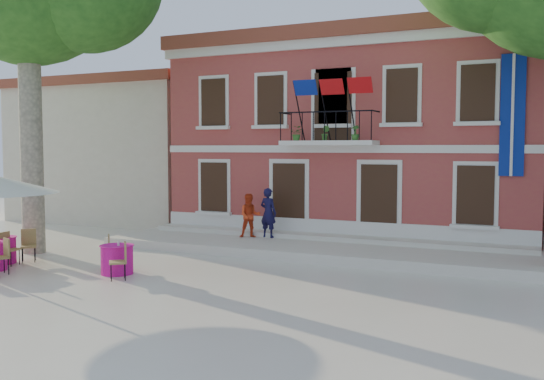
{
  "coord_description": "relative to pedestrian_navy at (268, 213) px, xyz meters",
  "views": [
    {
      "loc": [
        8.71,
        -13.35,
        3.34
      ],
      "look_at": [
        0.9,
        3.5,
        2.04
      ],
      "focal_mm": 40.0,
      "sensor_mm": 36.0,
      "label": 1
    }
  ],
  "objects": [
    {
      "name": "ground",
      "position": [
        -0.02,
        -5.1,
        -1.14
      ],
      "size": [
        90.0,
        90.0,
        0.0
      ],
      "primitive_type": "plane",
      "color": "beige",
      "rests_on": "ground"
    },
    {
      "name": "main_building",
      "position": [
        1.98,
        4.88,
        2.64
      ],
      "size": [
        13.5,
        9.59,
        7.5
      ],
      "color": "#A4463B",
      "rests_on": "ground"
    },
    {
      "name": "neighbor_west",
      "position": [
        -9.52,
        5.9,
        2.08
      ],
      "size": [
        9.4,
        9.4,
        6.4
      ],
      "color": "beige",
      "rests_on": "ground"
    },
    {
      "name": "terrace",
      "position": [
        1.98,
        -0.7,
        -0.99
      ],
      "size": [
        14.0,
        3.4,
        0.3
      ],
      "primitive_type": "cube",
      "color": "silver",
      "rests_on": "ground"
    },
    {
      "name": "pedestrian_navy",
      "position": [
        0.0,
        0.0,
        0.0
      ],
      "size": [
        0.68,
        0.51,
        1.68
      ],
      "primitive_type": "imported",
      "rotation": [
        0.0,
        0.0,
        2.96
      ],
      "color": "#131036",
      "rests_on": "terrace"
    },
    {
      "name": "pedestrian_orange",
      "position": [
        -0.56,
        -0.27,
        -0.1
      ],
      "size": [
        0.91,
        0.85,
        1.49
      ],
      "primitive_type": "imported",
      "rotation": [
        0.0,
        0.0,
        0.52
      ],
      "color": "red",
      "rests_on": "terrace"
    },
    {
      "name": "cafe_table_1",
      "position": [
        -1.7,
        -5.79,
        -0.72
      ],
      "size": [
        1.57,
        1.73,
        0.95
      ],
      "color": "#F216A2",
      "rests_on": "ground"
    },
    {
      "name": "cafe_table_3",
      "position": [
        -5.71,
        -6.04,
        -0.71
      ],
      "size": [
        1.82,
        1.8,
        0.95
      ],
      "color": "#F216A2",
      "rests_on": "ground"
    }
  ]
}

